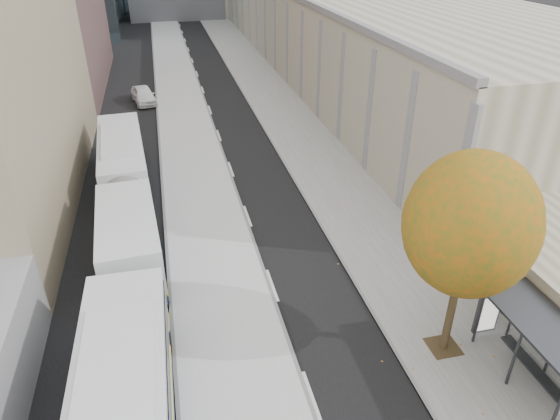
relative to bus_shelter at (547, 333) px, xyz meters
name	(u,v)px	position (x,y,z in m)	size (l,w,h in m)	color
bus_platform	(189,142)	(-9.56, 24.04, -2.11)	(4.25, 150.00, 0.15)	#BBBBBB
sidewalk	(299,133)	(-1.56, 24.04, -2.15)	(4.75, 150.00, 0.08)	gray
building_tan	(327,13)	(9.81, 53.04, 1.81)	(18.00, 92.00, 8.00)	gray
bus_shelter	(547,333)	(0.00, 0.00, 0.00)	(1.90, 4.40, 2.53)	#383A3F
tree_c	(470,225)	(-2.09, 2.04, 3.06)	(4.20, 4.20, 7.28)	#302617
bus_far	(125,188)	(-13.44, 14.74, -0.66)	(3.57, 16.95, 2.80)	silver
distant_car	(143,95)	(-12.64, 34.18, -1.48)	(1.69, 4.19, 1.43)	white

